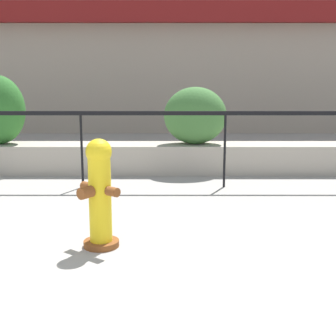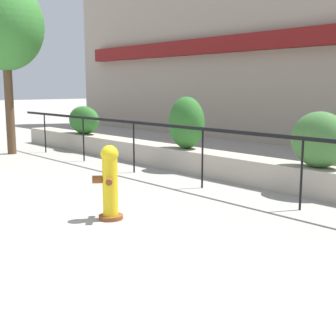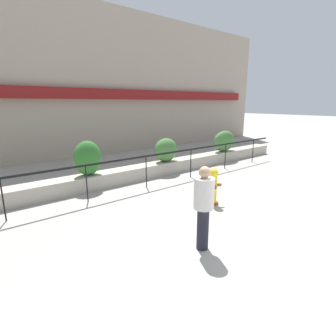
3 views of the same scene
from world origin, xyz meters
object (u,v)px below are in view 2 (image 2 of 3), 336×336
object	(u,v)px
hedge_bush_0	(84,120)
fire_hydrant	(110,182)
hedge_bush_2	(320,140)
street_tree	(5,27)
hedge_bush_1	(186,123)

from	to	relation	value
hedge_bush_0	fire_hydrant	bearing A→B (deg)	-28.27
hedge_bush_2	fire_hydrant	distance (m)	3.81
hedge_bush_0	street_tree	size ratio (longest dim) A/B	0.30
hedge_bush_2	fire_hydrant	bearing A→B (deg)	-107.43
hedge_bush_1	street_tree	world-z (taller)	street_tree
hedge_bush_0	street_tree	distance (m)	3.33
hedge_bush_2	fire_hydrant	xyz separation A→B (m)	(-1.13, -3.61, -0.44)
hedge_bush_0	hedge_bush_2	size ratio (longest dim) A/B	1.31
fire_hydrant	hedge_bush_2	bearing A→B (deg)	72.57
hedge_bush_0	hedge_bush_2	bearing A→B (deg)	0.00
hedge_bush_0	hedge_bush_1	world-z (taller)	hedge_bush_1
hedge_bush_1	fire_hydrant	world-z (taller)	hedge_bush_1
fire_hydrant	street_tree	distance (m)	8.16
hedge_bush_0	fire_hydrant	world-z (taller)	hedge_bush_0
fire_hydrant	hedge_bush_0	bearing A→B (deg)	151.73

